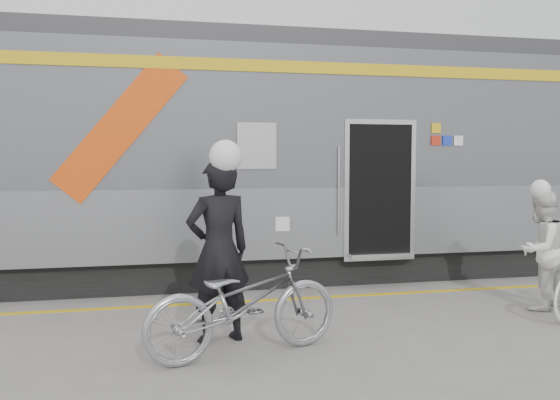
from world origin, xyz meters
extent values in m
plane|color=slate|center=(0.00, 0.00, 0.00)|extent=(90.00, 90.00, 0.00)
cube|color=black|center=(-0.82, 4.20, 0.25)|extent=(24.00, 2.70, 0.50)
cube|color=#9EA0A5|center=(-0.82, 4.20, 1.05)|extent=(24.00, 3.00, 1.10)
cube|color=slate|center=(-0.82, 4.20, 2.70)|extent=(24.00, 3.00, 2.20)
cube|color=#38383A|center=(-0.82, 4.20, 3.95)|extent=(24.00, 2.64, 0.30)
cube|color=gold|center=(-0.82, 2.69, 3.45)|extent=(24.00, 0.02, 0.18)
cube|color=#E1480D|center=(-2.62, 2.69, 2.50)|extent=(1.96, 0.01, 2.19)
cube|color=black|center=(-0.62, 2.69, 2.25)|extent=(0.55, 0.02, 0.65)
cube|color=black|center=(1.38, 2.90, 1.55)|extent=(1.05, 0.45, 2.10)
cube|color=silver|center=(1.38, 2.69, 1.55)|extent=(1.20, 0.02, 2.25)
cylinder|color=silver|center=(0.68, 2.67, 1.55)|extent=(0.04, 0.04, 1.40)
cube|color=silver|center=(1.38, 2.65, 0.52)|extent=(1.05, 0.25, 0.06)
cube|color=gold|center=(2.33, 2.69, 2.55)|extent=(0.16, 0.01, 0.16)
cube|color=red|center=(2.33, 2.69, 2.35)|extent=(0.16, 0.01, 0.16)
cube|color=#1A34AE|center=(2.53, 2.69, 2.35)|extent=(0.16, 0.01, 0.16)
cube|color=silver|center=(2.73, 2.69, 2.35)|extent=(0.16, 0.01, 0.16)
cube|color=silver|center=(-0.22, 2.69, 1.05)|extent=(0.22, 0.01, 0.22)
cube|color=gold|center=(0.00, 2.15, 0.00)|extent=(24.00, 0.12, 0.01)
imported|color=black|center=(-1.47, 0.39, 1.03)|extent=(0.86, 0.68, 2.06)
imported|color=#97999E|center=(-1.27, -0.16, 0.57)|extent=(2.28, 1.30, 1.14)
imported|color=white|center=(2.98, 0.88, 0.81)|extent=(0.97, 0.89, 1.63)
sphere|color=white|center=(-1.47, 0.39, 2.24)|extent=(0.36, 0.36, 0.36)
sphere|color=white|center=(2.98, 0.88, 1.76)|extent=(0.26, 0.26, 0.26)
camera|label=1|loc=(-2.22, -6.16, 2.06)|focal=38.00mm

